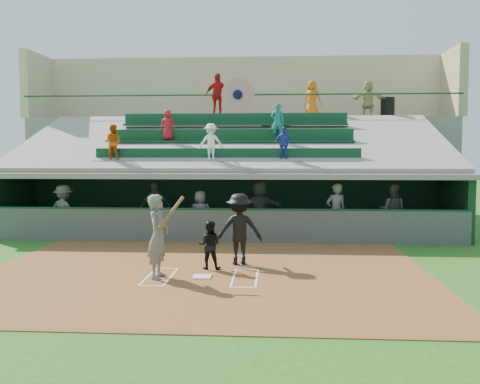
# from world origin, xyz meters

# --- Properties ---
(ground) EXTENTS (100.00, 100.00, 0.00)m
(ground) POSITION_xyz_m (0.00, 0.00, 0.00)
(ground) COLOR #255919
(ground) RESTS_ON ground
(dirt_slab) EXTENTS (11.00, 9.00, 0.02)m
(dirt_slab) POSITION_xyz_m (0.00, 0.50, 0.01)
(dirt_slab) COLOR brown
(dirt_slab) RESTS_ON ground
(home_plate) EXTENTS (0.43, 0.43, 0.03)m
(home_plate) POSITION_xyz_m (0.00, 0.00, 0.04)
(home_plate) COLOR white
(home_plate) RESTS_ON dirt_slab
(batters_box_chalk) EXTENTS (2.65, 1.85, 0.01)m
(batters_box_chalk) POSITION_xyz_m (0.00, 0.00, 0.02)
(batters_box_chalk) COLOR white
(batters_box_chalk) RESTS_ON dirt_slab
(dugout_floor) EXTENTS (16.00, 3.50, 0.04)m
(dugout_floor) POSITION_xyz_m (0.00, 6.75, 0.02)
(dugout_floor) COLOR gray
(dugout_floor) RESTS_ON ground
(concourse_slab) EXTENTS (20.00, 3.00, 4.60)m
(concourse_slab) POSITION_xyz_m (0.00, 13.50, 2.30)
(concourse_slab) COLOR gray
(concourse_slab) RESTS_ON ground
(grandstand) EXTENTS (20.40, 10.40, 7.80)m
(grandstand) POSITION_xyz_m (-0.01, 10.51, 2.26)
(grandstand) COLOR #4C514C
(grandstand) RESTS_ON ground
(batter_at_plate) EXTENTS (0.89, 0.80, 1.98)m
(batter_at_plate) POSITION_xyz_m (-1.02, -0.13, 1.01)
(batter_at_plate) COLOR #555752
(batter_at_plate) RESTS_ON dirt_slab
(catcher) EXTENTS (0.61, 0.48, 1.23)m
(catcher) POSITION_xyz_m (0.06, 0.93, 0.63)
(catcher) COLOR black
(catcher) RESTS_ON dirt_slab
(home_umpire) EXTENTS (1.30, 0.86, 1.88)m
(home_umpire) POSITION_xyz_m (0.78, 1.56, 0.96)
(home_umpire) COLOR black
(home_umpire) RESTS_ON dirt_slab
(dugout_bench) EXTENTS (13.86, 5.63, 0.44)m
(dugout_bench) POSITION_xyz_m (-0.08, 8.13, 0.26)
(dugout_bench) COLOR olive
(dugout_bench) RESTS_ON dugout_floor
(white_table) EXTENTS (0.88, 0.77, 0.64)m
(white_table) POSITION_xyz_m (-7.00, 5.98, 0.36)
(white_table) COLOR silver
(white_table) RESTS_ON dugout_floor
(water_cooler) EXTENTS (0.35, 0.35, 0.35)m
(water_cooler) POSITION_xyz_m (-7.07, 5.91, 0.86)
(water_cooler) COLOR #DF600D
(water_cooler) RESTS_ON white_table
(dugout_player_a) EXTENTS (1.33, 1.01, 1.82)m
(dugout_player_a) POSITION_xyz_m (-5.64, 5.65, 0.95)
(dugout_player_a) COLOR #5D605B
(dugout_player_a) RESTS_ON dugout_floor
(dugout_player_b) EXTENTS (1.19, 0.78, 1.87)m
(dugout_player_b) POSITION_xyz_m (-2.63, 6.62, 0.98)
(dugout_player_b) COLOR #585A55
(dugout_player_b) RESTS_ON dugout_floor
(dugout_player_c) EXTENTS (0.84, 0.57, 1.65)m
(dugout_player_c) POSITION_xyz_m (-0.84, 5.66, 0.86)
(dugout_player_c) COLOR #555752
(dugout_player_c) RESTS_ON dugout_floor
(dugout_player_d) EXTENTS (1.91, 1.09, 1.97)m
(dugout_player_d) POSITION_xyz_m (1.17, 6.53, 1.02)
(dugout_player_d) COLOR #50534E
(dugout_player_d) RESTS_ON dugout_floor
(dugout_player_e) EXTENTS (0.79, 0.62, 1.92)m
(dugout_player_e) POSITION_xyz_m (3.77, 5.62, 1.00)
(dugout_player_e) COLOR #5E605B
(dugout_player_e) RESTS_ON dugout_floor
(dugout_player_f) EXTENTS (1.08, 0.95, 1.86)m
(dugout_player_f) POSITION_xyz_m (5.80, 6.37, 0.97)
(dugout_player_f) COLOR #545651
(dugout_player_f) RESTS_ON dugout_floor
(trash_bin) EXTENTS (0.65, 0.65, 0.97)m
(trash_bin) POSITION_xyz_m (6.97, 13.31, 5.08)
(trash_bin) COLOR black
(trash_bin) RESTS_ON concourse_slab
(concourse_staff_a) EXTENTS (1.22, 0.60, 2.00)m
(concourse_staff_a) POSITION_xyz_m (-0.92, 12.13, 5.60)
(concourse_staff_a) COLOR #B31614
(concourse_staff_a) RESTS_ON concourse_slab
(concourse_staff_b) EXTENTS (0.96, 0.78, 1.70)m
(concourse_staff_b) POSITION_xyz_m (3.40, 12.65, 5.45)
(concourse_staff_b) COLOR #DE620D
(concourse_staff_b) RESTS_ON concourse_slab
(concourse_staff_c) EXTENTS (1.62, 0.74, 1.68)m
(concourse_staff_c) POSITION_xyz_m (5.97, 12.76, 5.44)
(concourse_staff_c) COLOR tan
(concourse_staff_c) RESTS_ON concourse_slab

